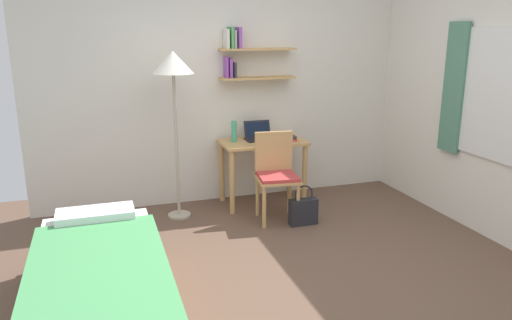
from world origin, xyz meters
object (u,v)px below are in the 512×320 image
book_stack (288,138)px  handbag (303,211)px  desk (263,154)px  desk_chair (276,172)px  bed (100,293)px  water_bottle (234,131)px  laptop (258,135)px  standing_lamp (173,71)px

book_stack → handbag: book_stack is taller
desk → desk_chair: size_ratio=1.03×
bed → desk: desk is taller
bed → handbag: (1.98, 1.19, -0.09)m
desk_chair → water_bottle: size_ratio=3.87×
handbag → laptop: bearing=104.3°
standing_lamp → laptop: standing_lamp is taller
desk → book_stack: 0.33m
desk → water_bottle: water_bottle is taller
bed → book_stack: size_ratio=8.29×
water_bottle → handbag: size_ratio=0.56×
handbag → water_bottle: bearing=122.6°
water_bottle → handbag: 1.16m
standing_lamp → book_stack: size_ratio=7.05×
desk_chair → laptop: 0.63m
water_bottle → book_stack: (0.59, -0.09, -0.09)m
desk → book_stack: (0.28, -0.05, 0.17)m
laptop → handbag: 1.05m
standing_lamp → handbag: 1.90m
desk_chair → handbag: 0.48m
desk → desk_chair: 0.49m
desk_chair → book_stack: (0.30, 0.44, 0.25)m
laptop → book_stack: bearing=-22.6°
bed → laptop: laptop is taller
laptop → handbag: bearing=-75.7°
standing_lamp → desk_chair: bearing=-21.0°
standing_lamp → handbag: size_ratio=4.13×
desk → water_bottle: 0.42m
desk → laptop: laptop is taller
water_bottle → book_stack: water_bottle is taller
desk_chair → book_stack: bearing=56.0°
laptop → desk: bearing=-72.6°
water_bottle → laptop: bearing=6.5°
desk → laptop: (-0.03, 0.08, 0.20)m
desk_chair → laptop: (-0.00, 0.57, 0.28)m
book_stack → handbag: size_ratio=0.59×
water_bottle → book_stack: 0.61m
standing_lamp → handbag: (1.16, -0.61, -1.37)m
laptop → book_stack: laptop is taller
standing_lamp → laptop: size_ratio=5.58×
bed → desk_chair: size_ratio=2.24×
laptop → water_bottle: (-0.29, -0.03, 0.06)m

